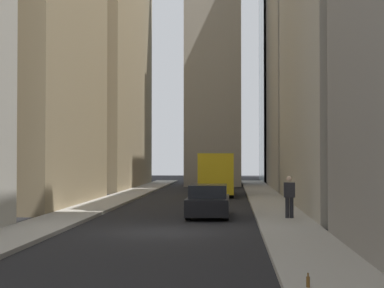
# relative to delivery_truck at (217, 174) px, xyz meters

# --- Properties ---
(ground_plane) EXTENTS (135.00, 135.00, 0.00)m
(ground_plane) POSITION_rel_delivery_truck_xyz_m (-20.56, 1.40, -1.46)
(ground_plane) COLOR black
(sidewalk_right) EXTENTS (90.00, 2.20, 0.14)m
(sidewalk_right) POSITION_rel_delivery_truck_xyz_m (-20.56, 5.90, -1.39)
(sidewalk_right) COLOR #A8A399
(sidewalk_right) RESTS_ON ground_plane
(sidewalk_left) EXTENTS (90.00, 2.20, 0.14)m
(sidewalk_left) POSITION_rel_delivery_truck_xyz_m (-20.56, -3.10, -1.39)
(sidewalk_left) COLOR #A8A399
(sidewalk_left) RESTS_ON ground_plane
(building_left_far) EXTENTS (19.34, 10.50, 26.34)m
(building_left_far) POSITION_rel_delivery_truck_xyz_m (11.02, -9.19, 11.72)
(building_left_far) COLOR #A8A091
(building_left_far) RESTS_ON ground_plane
(building_right_far) EXTENTS (18.58, 10.00, 31.43)m
(building_right_far) POSITION_rel_delivery_truck_xyz_m (10.62, 12.00, 14.25)
(building_right_far) COLOR #9E8966
(building_right_far) RESTS_ON ground_plane
(delivery_truck) EXTENTS (6.46, 2.25, 2.84)m
(delivery_truck) POSITION_rel_delivery_truck_xyz_m (0.00, 0.00, 0.00)
(delivery_truck) COLOR yellow
(delivery_truck) RESTS_ON ground_plane
(sedan_black) EXTENTS (4.30, 1.78, 1.42)m
(sedan_black) POSITION_rel_delivery_truck_xyz_m (-15.02, 0.00, -0.80)
(sedan_black) COLOR black
(sedan_black) RESTS_ON ground_plane
(pedestrian) EXTENTS (0.26, 0.44, 1.69)m
(pedestrian) POSITION_rel_delivery_truck_xyz_m (-16.55, -3.34, -0.40)
(pedestrian) COLOR black
(pedestrian) RESTS_ON sidewalk_left
(discarded_bottle) EXTENTS (0.07, 0.07, 0.27)m
(discarded_bottle) POSITION_rel_delivery_truck_xyz_m (-30.05, -2.46, -1.21)
(discarded_bottle) COLOR brown
(discarded_bottle) RESTS_ON sidewalk_left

